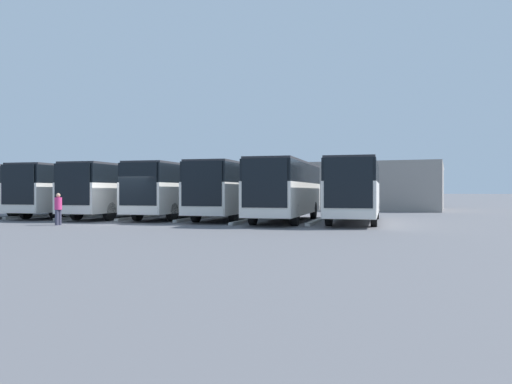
{
  "coord_description": "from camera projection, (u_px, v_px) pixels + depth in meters",
  "views": [
    {
      "loc": [
        -16.05,
        22.1,
        1.73
      ],
      "look_at": [
        -5.44,
        -5.25,
        1.66
      ],
      "focal_mm": 35.0,
      "sensor_mm": 36.0,
      "label": 1
    }
  ],
  "objects": [
    {
      "name": "bus_5",
      "position": [
        73.0,
        189.0,
        33.43
      ],
      "size": [
        3.66,
        10.76,
        3.36
      ],
      "rotation": [
        0.0,
        0.0,
        0.12
      ],
      "color": "silver",
      "rests_on": "ground_plane"
    },
    {
      "name": "bus_2",
      "position": [
        232.0,
        189.0,
        30.31
      ],
      "size": [
        3.66,
        10.76,
        3.36
      ],
      "rotation": [
        0.0,
        0.0,
        0.12
      ],
      "color": "silver",
      "rests_on": "ground_plane"
    },
    {
      "name": "ground_plane",
      "position": [
        125.0,
        223.0,
        26.41
      ],
      "size": [
        600.0,
        600.0,
        0.0
      ],
      "primitive_type": "plane",
      "color": "#5B5B60"
    },
    {
      "name": "curb_divider_4",
      "position": [
        82.0,
        217.0,
        31.46
      ],
      "size": [
        0.85,
        5.28,
        0.15
      ],
      "primitive_type": "cube",
      "rotation": [
        0.0,
        0.0,
        0.12
      ],
      "color": "#B2B2AD",
      "rests_on": "ground_plane"
    },
    {
      "name": "curb_divider_2",
      "position": [
        193.0,
        219.0,
        29.53
      ],
      "size": [
        0.85,
        5.28,
        0.15
      ],
      "primitive_type": "cube",
      "rotation": [
        0.0,
        0.0,
        0.12
      ],
      "color": "#B2B2AD",
      "rests_on": "ground_plane"
    },
    {
      "name": "bus_0",
      "position": [
        355.0,
        188.0,
        27.4
      ],
      "size": [
        3.66,
        10.76,
        3.36
      ],
      "rotation": [
        0.0,
        0.0,
        0.12
      ],
      "color": "silver",
      "rests_on": "ground_plane"
    },
    {
      "name": "pedestrian",
      "position": [
        58.0,
        208.0,
        25.13
      ],
      "size": [
        0.37,
        0.38,
        1.61
      ],
      "rotation": [
        0.0,
        0.0,
        1.59
      ],
      "color": "#38384C",
      "rests_on": "ground_plane"
    },
    {
      "name": "station_building",
      "position": [
        279.0,
        187.0,
        50.23
      ],
      "size": [
        31.11,
        13.98,
        4.25
      ],
      "color": "gray",
      "rests_on": "ground_plane"
    },
    {
      "name": "curb_divider_0",
      "position": [
        315.0,
        222.0,
        26.63
      ],
      "size": [
        0.85,
        5.28,
        0.15
      ],
      "primitive_type": "cube",
      "rotation": [
        0.0,
        0.0,
        0.12
      ],
      "color": "#B2B2AD",
      "rests_on": "ground_plane"
    },
    {
      "name": "curb_divider_1",
      "position": [
        245.0,
        221.0,
        27.31
      ],
      "size": [
        0.85,
        5.28,
        0.15
      ],
      "primitive_type": "cube",
      "rotation": [
        0.0,
        0.0,
        0.12
      ],
      "color": "#B2B2AD",
      "rests_on": "ground_plane"
    },
    {
      "name": "bus_1",
      "position": [
        286.0,
        188.0,
        28.08
      ],
      "size": [
        3.66,
        10.76,
        3.36
      ],
      "rotation": [
        0.0,
        0.0,
        0.12
      ],
      "color": "silver",
      "rests_on": "ground_plane"
    },
    {
      "name": "curb_divider_3",
      "position": [
        138.0,
        218.0,
        30.78
      ],
      "size": [
        0.85,
        5.28,
        0.15
      ],
      "primitive_type": "cube",
      "rotation": [
        0.0,
        0.0,
        0.12
      ],
      "color": "#B2B2AD",
      "rests_on": "ground_plane"
    },
    {
      "name": "bus_4",
      "position": [
        121.0,
        189.0,
        32.24
      ],
      "size": [
        3.66,
        10.76,
        3.36
      ],
      "rotation": [
        0.0,
        0.0,
        0.12
      ],
      "color": "silver",
      "rests_on": "ground_plane"
    },
    {
      "name": "bus_6",
      "position": [
        34.0,
        189.0,
        35.09
      ],
      "size": [
        3.66,
        10.76,
        3.36
      ],
      "rotation": [
        0.0,
        0.0,
        0.12
      ],
      "color": "silver",
      "rests_on": "ground_plane"
    },
    {
      "name": "curb_divider_5",
      "position": [
        34.0,
        216.0,
        32.66
      ],
      "size": [
        0.85,
        5.28,
        0.15
      ],
      "primitive_type": "cube",
      "rotation": [
        0.0,
        0.0,
        0.12
      ],
      "color": "#B2B2AD",
      "rests_on": "ground_plane"
    },
    {
      "name": "bus_3",
      "position": [
        178.0,
        189.0,
        31.55
      ],
      "size": [
        3.66,
        10.76,
        3.36
      ],
      "rotation": [
        0.0,
        0.0,
        0.12
      ],
      "color": "silver",
      "rests_on": "ground_plane"
    }
  ]
}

